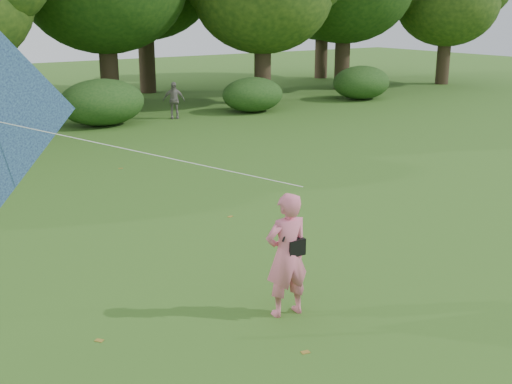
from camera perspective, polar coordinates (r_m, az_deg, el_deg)
ground at (r=10.52m, az=7.42°, el=-10.19°), size 100.00×100.00×0.00m
man_kite_flyer at (r=9.86m, az=2.75°, el=-5.61°), size 0.77×0.55×1.98m
bystander_right at (r=28.00m, az=-7.32°, el=8.09°), size 1.00×0.75×1.58m
crossbody_bag at (r=9.86m, az=3.41°, el=-4.82°), size 0.43×0.20×0.75m
shrub_band at (r=25.50m, az=-21.14°, el=6.52°), size 39.15×3.22×1.88m
fallen_leaves at (r=12.92m, az=-9.94°, el=-5.15°), size 10.32×12.17×0.01m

